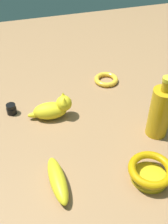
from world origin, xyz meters
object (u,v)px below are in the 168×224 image
Objects in this scene: bangle at (106,80)px; bottle_tall at (160,112)px; bowl at (150,171)px; nail_polish_jar at (11,109)px; cat_figurine at (54,108)px; banana at (58,180)px.

bottle_tall is (0.06, -0.34, 0.08)m from bangle.
bowl is (-0.05, -0.50, 0.02)m from bangle.
bowl is at bearing -95.91° from bangle.
cat_figurine is at bearing -23.97° from nail_polish_jar.
cat_figurine is 0.36m from bottle_tall.
nail_polish_jar is (-0.09, 0.35, -0.00)m from banana.
banana is at bearing 168.29° from bowl.
banana is at bearing -100.06° from cat_figurine.
bowl is at bearing -59.11° from cat_figurine.
cat_figurine is 0.29m from banana.
bowl is 0.58× the size of bottle_tall.
bottle_tall reaches higher than banana.
bowl is (0.20, -0.34, -0.01)m from cat_figurine.
cat_figurine is 1.58× the size of bangle.
bottle_tall reaches higher than bangle.
nail_polish_jar reaches higher than bangle.
banana is 0.39m from bottle_tall.
cat_figurine is 0.16m from nail_polish_jar.
bowl is (0.35, -0.41, 0.01)m from nail_polish_jar.
cat_figurine reaches higher than bowl.
cat_figurine is 0.97× the size of banana.
bottle_tall reaches higher than nail_polish_jar.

